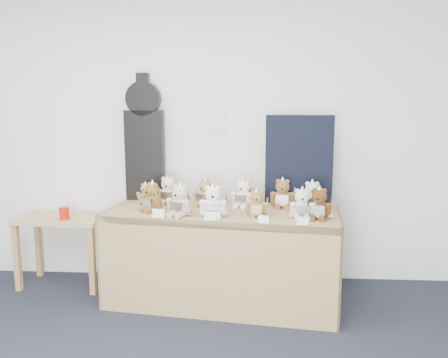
# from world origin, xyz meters

# --- Properties ---
(room_shell) EXTENTS (6.00, 6.00, 6.00)m
(room_shell) POSITION_xyz_m (0.60, 2.49, 1.55)
(room_shell) COLOR white
(room_shell) RESTS_ON floor
(display_table) EXTENTS (2.01, 1.05, 0.80)m
(display_table) POSITION_xyz_m (0.69, 1.87, 0.63)
(display_table) COLOR #947C4B
(display_table) RESTS_ON floor
(side_table) EXTENTS (0.82, 0.49, 0.66)m
(side_table) POSITION_xyz_m (-0.81, 2.19, 0.54)
(side_table) COLOR tan
(side_table) RESTS_ON floor
(guitar_case) EXTENTS (0.35, 0.11, 1.16)m
(guitar_case) POSITION_xyz_m (-0.05, 2.34, 1.37)
(guitar_case) COLOR black
(guitar_case) RESTS_ON display_table
(navy_board) EXTENTS (0.59, 0.10, 0.79)m
(navy_board) POSITION_xyz_m (1.35, 2.22, 1.20)
(navy_board) COLOR black
(navy_board) RESTS_ON display_table
(red_cup) EXTENTS (0.09, 0.09, 0.11)m
(red_cup) POSITION_xyz_m (-0.74, 2.08, 0.72)
(red_cup) COLOR #AA1F0B
(red_cup) RESTS_ON side_table
(teddy_front_far_left) EXTENTS (0.22, 0.23, 0.28)m
(teddy_front_far_left) POSITION_xyz_m (0.11, 1.86, 0.91)
(teddy_front_far_left) COLOR brown
(teddy_front_far_left) RESTS_ON display_table
(teddy_front_left) EXTENTS (0.23, 0.22, 0.29)m
(teddy_front_left) POSITION_xyz_m (0.37, 1.72, 0.92)
(teddy_front_left) COLOR #C7AC8C
(teddy_front_left) RESTS_ON display_table
(teddy_front_centre) EXTENTS (0.24, 0.19, 0.29)m
(teddy_front_centre) POSITION_xyz_m (0.64, 1.69, 0.92)
(teddy_front_centre) COLOR white
(teddy_front_centre) RESTS_ON display_table
(teddy_front_right) EXTENTS (0.19, 0.15, 0.24)m
(teddy_front_right) POSITION_xyz_m (0.98, 1.74, 0.90)
(teddy_front_right) COLOR olive
(teddy_front_right) RESTS_ON display_table
(teddy_front_far_right) EXTENTS (0.22, 0.18, 0.27)m
(teddy_front_far_right) POSITION_xyz_m (1.33, 1.69, 0.91)
(teddy_front_far_right) COLOR silver
(teddy_front_far_right) RESTS_ON display_table
(teddy_front_end) EXTENTS (0.22, 0.21, 0.28)m
(teddy_front_end) POSITION_xyz_m (1.46, 1.68, 0.91)
(teddy_front_end) COLOR #53351C
(teddy_front_end) RESTS_ON display_table
(teddy_back_left) EXTENTS (0.23, 0.19, 0.28)m
(teddy_back_left) POSITION_xyz_m (0.19, 2.16, 0.91)
(teddy_back_left) COLOR beige
(teddy_back_left) RESTS_ON display_table
(teddy_back_centre_left) EXTENTS (0.21, 0.22, 0.27)m
(teddy_back_centre_left) POSITION_xyz_m (0.53, 2.09, 0.91)
(teddy_back_centre_left) COLOR #9D7E4E
(teddy_back_centre_left) RESTS_ON display_table
(teddy_back_centre_right) EXTENTS (0.22, 0.21, 0.27)m
(teddy_back_centre_right) POSITION_xyz_m (0.87, 2.08, 0.91)
(teddy_back_centre_right) COLOR white
(teddy_back_centre_right) RESTS_ON display_table
(teddy_back_right) EXTENTS (0.23, 0.20, 0.28)m
(teddy_back_right) POSITION_xyz_m (1.20, 2.07, 0.92)
(teddy_back_right) COLOR brown
(teddy_back_right) RESTS_ON display_table
(teddy_back_end) EXTENTS (0.23, 0.19, 0.28)m
(teddy_back_end) POSITION_xyz_m (1.44, 1.97, 0.91)
(teddy_back_end) COLOR white
(teddy_back_end) RESTS_ON display_table
(teddy_back_far_left) EXTENTS (0.17, 0.16, 0.21)m
(teddy_back_far_left) POSITION_xyz_m (-0.01, 2.15, 0.89)
(teddy_back_far_left) COLOR #987247
(teddy_back_far_left) RESTS_ON display_table
(entry_card_a) EXTENTS (0.10, 0.03, 0.07)m
(entry_card_a) POSITION_xyz_m (0.21, 1.62, 0.84)
(entry_card_a) COLOR silver
(entry_card_a) RESTS_ON display_table
(entry_card_b) EXTENTS (0.09, 0.03, 0.07)m
(entry_card_b) POSITION_xyz_m (0.63, 1.57, 0.84)
(entry_card_b) COLOR silver
(entry_card_b) RESTS_ON display_table
(entry_card_c) EXTENTS (0.08, 0.03, 0.06)m
(entry_card_c) POSITION_xyz_m (1.03, 1.51, 0.83)
(entry_card_c) COLOR silver
(entry_card_c) RESTS_ON display_table
(entry_card_d) EXTENTS (0.08, 0.03, 0.06)m
(entry_card_d) POSITION_xyz_m (1.31, 1.48, 0.83)
(entry_card_d) COLOR silver
(entry_card_d) RESTS_ON display_table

